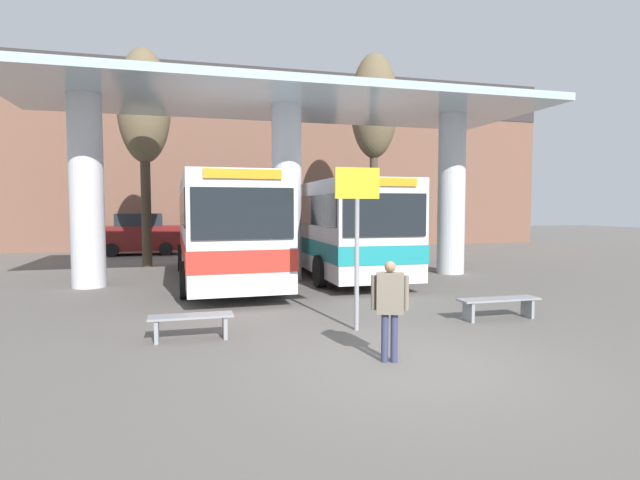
% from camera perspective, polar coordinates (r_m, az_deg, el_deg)
% --- Properties ---
extents(ground_plane, '(100.00, 100.00, 0.00)m').
position_cam_1_polar(ground_plane, '(8.06, 10.02, -13.79)').
color(ground_plane, '#605B56').
extents(townhouse_backdrop, '(40.00, 0.58, 10.68)m').
position_cam_1_polar(townhouse_backdrop, '(30.35, -9.00, 10.82)').
color(townhouse_backdrop, brown).
rests_on(townhouse_backdrop, ground_plane).
extents(station_canopy, '(17.27, 6.26, 6.03)m').
position_cam_1_polar(station_canopy, '(16.87, -3.86, 11.57)').
color(station_canopy, silver).
rests_on(station_canopy, ground_plane).
extents(transit_bus_left_bay, '(3.01, 10.70, 3.34)m').
position_cam_1_polar(transit_bus_left_bay, '(16.95, -11.10, 1.75)').
color(transit_bus_left_bay, silver).
rests_on(transit_bus_left_bay, ground_plane).
extents(transit_bus_center_bay, '(2.99, 10.61, 3.24)m').
position_cam_1_polar(transit_bus_center_bay, '(18.52, 1.44, 1.82)').
color(transit_bus_center_bay, silver).
rests_on(transit_bus_center_bay, ground_plane).
extents(waiting_bench_near_pillar, '(1.51, 0.44, 0.46)m').
position_cam_1_polar(waiting_bench_near_pillar, '(9.52, -14.50, -9.03)').
color(waiting_bench_near_pillar, gray).
rests_on(waiting_bench_near_pillar, ground_plane).
extents(waiting_bench_mid_platform, '(1.83, 0.44, 0.46)m').
position_cam_1_polar(waiting_bench_mid_platform, '(11.54, 19.74, -6.83)').
color(waiting_bench_mid_platform, gray).
rests_on(waiting_bench_mid_platform, ground_plane).
extents(info_sign_platform, '(0.90, 0.09, 3.19)m').
position_cam_1_polar(info_sign_platform, '(9.74, 4.25, 2.81)').
color(info_sign_platform, gray).
rests_on(info_sign_platform, ground_plane).
extents(pedestrian_waiting, '(0.58, 0.36, 1.59)m').
position_cam_1_polar(pedestrian_waiting, '(7.88, 7.98, -6.90)').
color(pedestrian_waiting, '#333856').
rests_on(pedestrian_waiting, ground_plane).
extents(poplar_tree_behind_left, '(2.09, 2.09, 8.83)m').
position_cam_1_polar(poplar_tree_behind_left, '(21.96, -19.48, 13.90)').
color(poplar_tree_behind_left, '#473A2B').
rests_on(poplar_tree_behind_left, ground_plane).
extents(poplar_tree_behind_right, '(2.30, 2.30, 9.91)m').
position_cam_1_polar(poplar_tree_behind_right, '(25.26, 6.20, 14.68)').
color(poplar_tree_behind_right, '#473A2B').
rests_on(poplar_tree_behind_right, ground_plane).
extents(parked_car_street, '(4.17, 2.12, 2.12)m').
position_cam_1_polar(parked_car_street, '(27.28, -19.92, 0.58)').
color(parked_car_street, maroon).
rests_on(parked_car_street, ground_plane).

